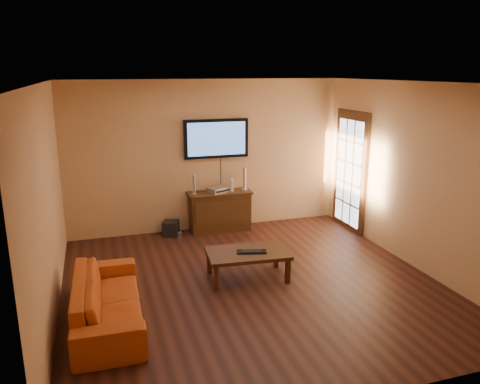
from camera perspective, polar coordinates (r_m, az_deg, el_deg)
name	(u,v)px	position (r m, az deg, el deg)	size (l,w,h in m)	color
ground_plane	(252,284)	(6.56, 1.47, -11.11)	(5.00, 5.00, 0.00)	black
room_walls	(238,155)	(6.60, -0.20, 4.51)	(5.00, 5.00, 5.00)	tan
french_door	(350,173)	(8.69, 13.28, 2.32)	(0.07, 1.02, 2.22)	#331B0B
media_console	(220,211)	(8.50, -2.48, -2.35)	(1.15, 0.44, 0.73)	#331B0B
television	(216,139)	(8.39, -2.91, 6.52)	(1.17, 0.08, 0.69)	black
coffee_table	(248,255)	(6.57, 0.93, -7.67)	(1.17, 0.76, 0.40)	#331B0B
sofa	(107,292)	(5.71, -15.91, -11.67)	(1.90, 0.55, 0.74)	#B34613
speaker_left	(194,185)	(8.25, -5.61, 0.82)	(0.10, 0.10, 0.35)	silver
speaker_right	(244,180)	(8.52, 0.54, 1.52)	(0.11, 0.11, 0.41)	silver
av_receiver	(218,190)	(8.41, -2.65, 0.30)	(0.37, 0.26, 0.08)	silver
game_console	(232,185)	(8.43, -0.97, 0.82)	(0.04, 0.16, 0.22)	white
subwoofer	(171,228)	(8.39, -8.44, -4.39)	(0.26, 0.26, 0.26)	black
bottle	(180,237)	(8.03, -7.32, -5.52)	(0.07, 0.07, 0.21)	white
keyboard	(252,252)	(6.52, 1.42, -7.27)	(0.44, 0.25, 0.02)	black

